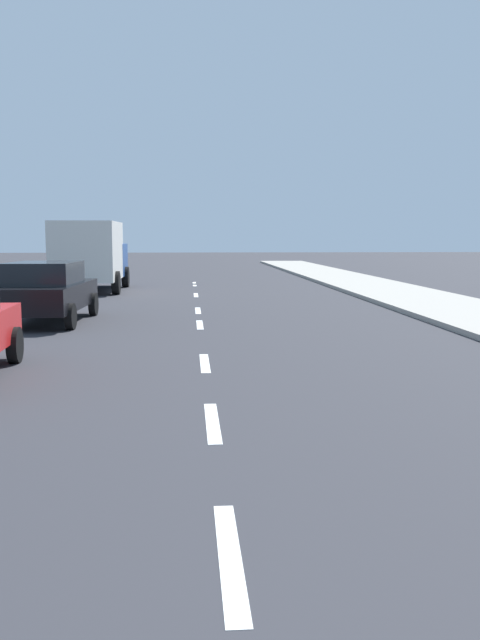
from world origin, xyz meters
TOP-DOWN VIEW (x-y plane):
  - ground_plane at (0.00, 20.00)m, footprint 160.00×160.00m
  - sidewalk_strip at (7.69, 22.00)m, footprint 3.60×80.00m
  - lane_stripe_2 at (0.00, 7.63)m, footprint 0.16×1.80m
  - lane_stripe_3 at (0.00, 11.12)m, footprint 0.16×1.80m
  - lane_stripe_4 at (0.00, 15.00)m, footprint 0.16×1.80m
  - lane_stripe_5 at (0.00, 20.29)m, footprint 0.16×1.80m
  - lane_stripe_6 at (0.00, 23.63)m, footprint 0.16×1.80m
  - lane_stripe_7 at (0.00, 29.14)m, footprint 0.16×1.80m
  - lane_stripe_8 at (0.00, 34.72)m, footprint 0.16×1.80m
  - lane_stripe_9 at (0.00, 35.81)m, footprint 0.16×1.80m
  - parked_car_black at (-3.94, 21.07)m, footprint 2.18×4.46m
  - delivery_truck at (-4.25, 31.51)m, footprint 2.69×6.25m

SIDE VIEW (x-z plane):
  - ground_plane at x=0.00m, z-range 0.00..0.00m
  - lane_stripe_2 at x=0.00m, z-range 0.00..0.01m
  - lane_stripe_3 at x=0.00m, z-range 0.00..0.01m
  - lane_stripe_4 at x=0.00m, z-range 0.00..0.01m
  - lane_stripe_5 at x=0.00m, z-range 0.00..0.01m
  - lane_stripe_6 at x=0.00m, z-range 0.00..0.01m
  - lane_stripe_7 at x=0.00m, z-range 0.00..0.01m
  - lane_stripe_8 at x=0.00m, z-range 0.00..0.01m
  - lane_stripe_9 at x=0.00m, z-range 0.00..0.01m
  - sidewalk_strip at x=7.69m, z-range 0.00..0.14m
  - parked_car_black at x=-3.94m, z-range 0.06..1.63m
  - delivery_truck at x=-4.25m, z-range 0.10..2.90m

